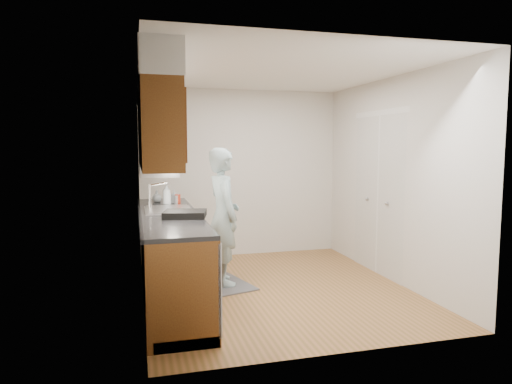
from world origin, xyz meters
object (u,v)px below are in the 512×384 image
(soap_bottle_c, at_px, (157,196))
(dish_rack, at_px, (185,214))
(soap_bottle_a, at_px, (167,194))
(soap_bottle_b, at_px, (174,196))
(steel_can, at_px, (177,200))
(soda_can, at_px, (178,200))
(person, at_px, (223,207))

(soap_bottle_c, height_order, dish_rack, soap_bottle_c)
(soap_bottle_a, xyz_separation_m, dish_rack, (0.12, -0.99, -0.10))
(soap_bottle_b, relative_size, soap_bottle_c, 1.09)
(soap_bottle_b, distance_m, dish_rack, 1.23)
(soap_bottle_a, distance_m, steel_can, 0.14)
(soda_can, relative_size, dish_rack, 0.31)
(steel_can, bearing_deg, person, -32.61)
(soap_bottle_a, height_order, soda_can, soap_bottle_a)
(soap_bottle_b, relative_size, soda_can, 1.28)
(soap_bottle_a, height_order, soap_bottle_c, soap_bottle_a)
(soap_bottle_b, bearing_deg, soap_bottle_c, 152.11)
(soap_bottle_b, xyz_separation_m, soda_can, (0.02, -0.23, -0.02))
(soap_bottle_c, distance_m, dish_rack, 1.36)
(soap_bottle_a, relative_size, steel_can, 2.26)
(person, xyz_separation_m, soap_bottle_b, (-0.53, 0.57, 0.09))
(soap_bottle_a, bearing_deg, person, -27.11)
(person, bearing_deg, soap_bottle_a, 55.92)
(soap_bottle_c, xyz_separation_m, soda_can, (0.23, -0.35, -0.01))
(steel_can, distance_m, dish_rack, 0.99)
(steel_can, bearing_deg, soap_bottle_c, 122.74)
(soda_can, height_order, dish_rack, soda_can)
(soap_bottle_b, xyz_separation_m, dish_rack, (0.01, -1.23, -0.05))
(person, height_order, dish_rack, person)
(person, bearing_deg, soap_bottle_b, 36.02)
(soap_bottle_b, relative_size, steel_can, 1.40)
(soap_bottle_c, xyz_separation_m, steel_can, (0.22, -0.35, -0.02))
(soap_bottle_a, height_order, steel_can, soap_bottle_a)
(soap_bottle_b, height_order, soap_bottle_c, soap_bottle_b)
(person, height_order, soap_bottle_c, person)
(soap_bottle_a, bearing_deg, soda_can, 2.84)
(person, xyz_separation_m, soda_can, (-0.50, 0.33, 0.07))
(soda_can, bearing_deg, person, -33.38)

